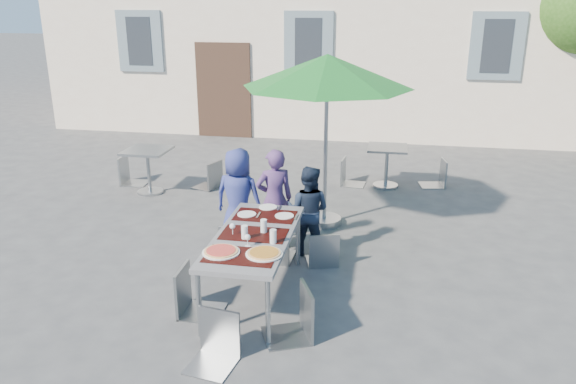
% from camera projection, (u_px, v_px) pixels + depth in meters
% --- Properties ---
extents(ground, '(90.00, 90.00, 0.00)m').
position_uv_depth(ground, '(207.00, 298.00, 6.24)').
color(ground, '#404042').
rests_on(ground, ground).
extents(dining_table, '(0.80, 1.85, 0.76)m').
position_uv_depth(dining_table, '(254.00, 239.00, 6.04)').
color(dining_table, '#4B4A50').
rests_on(dining_table, ground).
extents(pizza_near_left, '(0.38, 0.38, 0.03)m').
position_uv_depth(pizza_near_left, '(221.00, 251.00, 5.57)').
color(pizza_near_left, white).
rests_on(pizza_near_left, dining_table).
extents(pizza_near_right, '(0.37, 0.37, 0.03)m').
position_uv_depth(pizza_near_right, '(264.00, 253.00, 5.53)').
color(pizza_near_right, white).
rests_on(pizza_near_right, dining_table).
extents(glassware, '(0.54, 0.44, 0.15)m').
position_uv_depth(glassware, '(256.00, 232.00, 5.89)').
color(glassware, silver).
rests_on(glassware, dining_table).
extents(place_settings, '(0.70, 0.50, 0.01)m').
position_uv_depth(place_settings, '(267.00, 212.00, 6.61)').
color(place_settings, white).
rests_on(place_settings, dining_table).
extents(child_0, '(0.69, 0.50, 1.32)m').
position_uv_depth(child_0, '(238.00, 197.00, 7.41)').
color(child_0, navy).
rests_on(child_0, ground).
extents(child_1, '(0.58, 0.50, 1.35)m').
position_uv_depth(child_1, '(275.00, 199.00, 7.29)').
color(child_1, '#503369').
rests_on(child_1, ground).
extents(child_2, '(0.62, 0.41, 1.18)m').
position_uv_depth(child_2, '(308.00, 211.00, 7.14)').
color(child_2, '#192438').
rests_on(child_2, ground).
extents(chair_0, '(0.45, 0.45, 0.92)m').
position_uv_depth(chair_0, '(236.00, 220.00, 6.98)').
color(chair_0, '#94999F').
rests_on(chair_0, ground).
extents(chair_1, '(0.48, 0.48, 1.04)m').
position_uv_depth(chair_1, '(273.00, 216.00, 6.91)').
color(chair_1, gray).
rests_on(chair_1, ground).
extents(chair_2, '(0.46, 0.47, 0.84)m').
position_uv_depth(chair_2, '(323.00, 229.00, 6.84)').
color(chair_2, gray).
rests_on(chair_2, ground).
extents(chair_3, '(0.44, 0.44, 0.97)m').
position_uv_depth(chair_3, '(191.00, 263.00, 5.77)').
color(chair_3, gray).
rests_on(chair_3, ground).
extents(chair_4, '(0.57, 0.57, 0.98)m').
position_uv_depth(chair_4, '(297.00, 284.00, 5.34)').
color(chair_4, gray).
rests_on(chair_4, ground).
extents(chair_5, '(0.46, 0.47, 0.91)m').
position_uv_depth(chair_5, '(214.00, 310.00, 4.98)').
color(chair_5, gray).
rests_on(chair_5, ground).
extents(patio_umbrella, '(2.36, 2.36, 2.45)m').
position_uv_depth(patio_umbrella, '(327.00, 73.00, 7.57)').
color(patio_umbrella, '#A9ADB1').
rests_on(patio_umbrella, ground).
extents(cafe_table_0, '(0.71, 0.71, 0.77)m').
position_uv_depth(cafe_table_0, '(148.00, 163.00, 9.43)').
color(cafe_table_0, '#A9ADB1').
rests_on(cafe_table_0, ground).
extents(bg_chair_l_0, '(0.46, 0.45, 0.96)m').
position_uv_depth(bg_chair_l_0, '(128.00, 153.00, 9.90)').
color(bg_chair_l_0, '#90969B').
rests_on(bg_chair_l_0, ground).
extents(bg_chair_r_0, '(0.53, 0.52, 0.92)m').
position_uv_depth(bg_chair_r_0, '(210.00, 159.00, 9.66)').
color(bg_chair_r_0, gray).
rests_on(bg_chair_r_0, ground).
extents(cafe_table_1, '(0.67, 0.67, 0.72)m').
position_uv_depth(cafe_table_1, '(387.00, 160.00, 9.77)').
color(cafe_table_1, '#A9ADB1').
rests_on(cafe_table_1, ground).
extents(bg_chair_l_1, '(0.44, 0.43, 0.90)m').
position_uv_depth(bg_chair_l_1, '(349.00, 156.00, 9.87)').
color(bg_chair_l_1, gray).
rests_on(bg_chair_l_1, ground).
extents(bg_chair_r_1, '(0.47, 0.46, 0.90)m').
position_uv_depth(bg_chair_r_1, '(439.00, 157.00, 9.79)').
color(bg_chair_r_1, '#91979C').
rests_on(bg_chair_r_1, ground).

